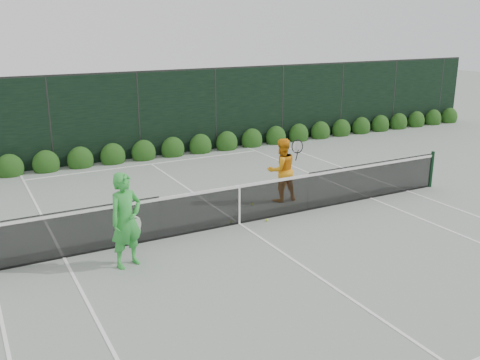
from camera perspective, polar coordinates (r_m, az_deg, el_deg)
ground at (r=12.94m, az=-0.07°, el=-4.69°), size 80.00×80.00×0.00m
tennis_net at (r=12.75m, az=-0.17°, el=-2.48°), size 12.90×0.10×1.07m
player_woman at (r=10.71m, az=-12.06°, el=-4.21°), size 0.81×0.65×1.92m
player_man at (r=14.38m, az=4.46°, el=1.08°), size 0.92×0.69×1.73m
court_lines at (r=12.94m, az=-0.07°, el=-4.67°), size 11.03×23.83×0.01m
windscreen_fence at (r=10.26m, az=7.11°, el=-1.59°), size 32.00×21.07×3.06m
hedge_row at (r=19.19m, az=-10.24°, el=2.86°), size 31.66×0.65×0.94m
tennis_balls at (r=13.10m, az=-1.71°, el=-4.27°), size 3.44×1.27×0.07m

